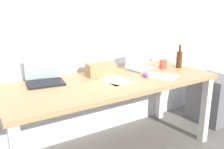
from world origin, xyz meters
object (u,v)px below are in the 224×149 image
Objects in this scene: cardboard_box at (101,69)px; coffee_mug at (163,64)px; laptop_right at (140,65)px; filing_cabinet at (211,98)px; laptop_left at (45,78)px; beer_bottle at (179,59)px; desk at (112,89)px; computer_mouse at (145,75)px.

cardboard_box is 2.85× the size of coffee_mug.
laptop_right reaches higher than filing_cabinet.
beer_bottle is at bearing -8.81° from laptop_left.
cardboard_box is (0.54, -0.03, 0.01)m from laptop_left.
laptop_right is 1.17× the size of cardboard_box.
cardboard_box is at bearing 167.79° from beer_bottle.
desk is 7.89× the size of beer_bottle.
beer_bottle reaches higher than laptop_left.
desk is at bearing -158.59° from laptop_right.
coffee_mug is at bearing 160.25° from beer_bottle.
laptop_right reaches higher than computer_mouse.
laptop_left is 3.56× the size of coffee_mug.
laptop_left is at bearing 177.33° from laptop_right.
computer_mouse is 1.05× the size of coffee_mug.
cardboard_box reaches higher than coffee_mug.
desk is at bearing 178.01° from filing_cabinet.
coffee_mug is (0.70, -0.13, -0.01)m from cardboard_box.
laptop_right is at bearing 154.59° from coffee_mug.
laptop_right reaches higher than cardboard_box.
laptop_left is 1.06× the size of laptop_right.
desk is 0.35m from computer_mouse.
computer_mouse is at bearing -157.89° from coffee_mug.
computer_mouse is 0.39m from coffee_mug.
filing_cabinet is (0.56, -0.06, -0.55)m from beer_bottle.
laptop_left reaches higher than desk.
coffee_mug is at bearing 50.19° from computer_mouse.
cardboard_box reaches higher than filing_cabinet.
computer_mouse is (-0.13, -0.26, -0.03)m from laptop_right.
filing_cabinet is (1.42, -0.05, -0.37)m from desk.
laptop_right is at bearing 21.41° from desk.
laptop_right is at bearing 156.93° from beer_bottle.
computer_mouse is at bearing -116.95° from laptop_right.
filing_cabinet is (0.96, -0.23, -0.50)m from laptop_right.
laptop_left is at bearing 172.77° from coffee_mug.
beer_bottle reaches higher than coffee_mug.
laptop_right is 0.44m from beer_bottle.
coffee_mug is 0.17× the size of filing_cabinet.
cardboard_box is (-0.33, 0.27, 0.04)m from computer_mouse.
laptop_left is 3.38× the size of computer_mouse.
cardboard_box is at bearing 168.72° from computer_mouse.
filing_cabinet is at bearing -1.99° from desk.
beer_bottle is at bearing 37.26° from computer_mouse.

